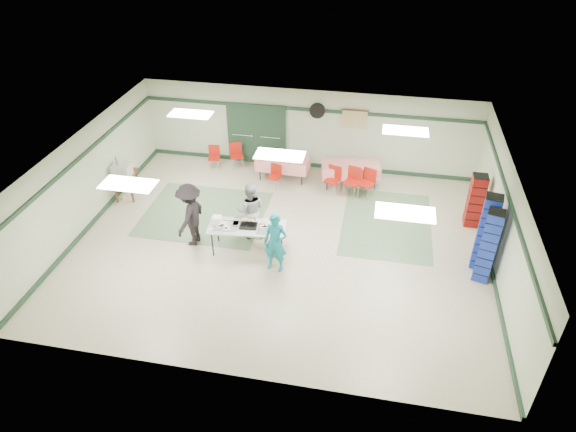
% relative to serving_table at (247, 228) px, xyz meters
% --- Properties ---
extents(floor, '(11.00, 11.00, 0.00)m').
position_rel_serving_table_xyz_m(floor, '(0.79, 0.45, -0.72)').
color(floor, '#BCAF97').
rests_on(floor, ground).
extents(ceiling, '(11.00, 11.00, 0.00)m').
position_rel_serving_table_xyz_m(ceiling, '(0.79, 0.45, 1.98)').
color(ceiling, silver).
rests_on(ceiling, wall_back).
extents(wall_back, '(11.00, 0.00, 11.00)m').
position_rel_serving_table_xyz_m(wall_back, '(0.79, 4.95, 0.63)').
color(wall_back, '#B7BFA3').
rests_on(wall_back, floor).
extents(wall_front, '(11.00, 0.00, 11.00)m').
position_rel_serving_table_xyz_m(wall_front, '(0.79, -4.05, 0.63)').
color(wall_front, '#B7BFA3').
rests_on(wall_front, floor).
extents(wall_left, '(0.00, 9.00, 9.00)m').
position_rel_serving_table_xyz_m(wall_left, '(-4.71, 0.45, 0.63)').
color(wall_left, '#B7BFA3').
rests_on(wall_left, floor).
extents(wall_right, '(0.00, 9.00, 9.00)m').
position_rel_serving_table_xyz_m(wall_right, '(6.29, 0.45, 0.63)').
color(wall_right, '#B7BFA3').
rests_on(wall_right, floor).
extents(trim_back, '(11.00, 0.06, 0.10)m').
position_rel_serving_table_xyz_m(trim_back, '(0.79, 4.92, 1.33)').
color(trim_back, '#1E3727').
rests_on(trim_back, wall_back).
extents(baseboard_back, '(11.00, 0.06, 0.12)m').
position_rel_serving_table_xyz_m(baseboard_back, '(0.79, 4.92, -0.66)').
color(baseboard_back, '#1E3727').
rests_on(baseboard_back, floor).
extents(trim_left, '(0.06, 9.00, 0.10)m').
position_rel_serving_table_xyz_m(trim_left, '(-4.68, 0.45, 1.33)').
color(trim_left, '#1E3727').
rests_on(trim_left, wall_back).
extents(baseboard_left, '(0.06, 9.00, 0.12)m').
position_rel_serving_table_xyz_m(baseboard_left, '(-4.68, 0.45, -0.66)').
color(baseboard_left, '#1E3727').
rests_on(baseboard_left, floor).
extents(trim_right, '(0.06, 9.00, 0.10)m').
position_rel_serving_table_xyz_m(trim_right, '(6.26, 0.45, 1.33)').
color(trim_right, '#1E3727').
rests_on(trim_right, wall_back).
extents(baseboard_right, '(0.06, 9.00, 0.12)m').
position_rel_serving_table_xyz_m(baseboard_right, '(6.26, 0.45, -0.66)').
color(baseboard_right, '#1E3727').
rests_on(baseboard_right, floor).
extents(green_patch_a, '(3.50, 3.00, 0.01)m').
position_rel_serving_table_xyz_m(green_patch_a, '(-1.71, 1.45, -0.72)').
color(green_patch_a, slate).
rests_on(green_patch_a, floor).
extents(green_patch_b, '(2.50, 3.50, 0.01)m').
position_rel_serving_table_xyz_m(green_patch_b, '(3.59, 1.95, -0.72)').
color(green_patch_b, slate).
rests_on(green_patch_b, floor).
extents(double_door_left, '(0.90, 0.06, 2.10)m').
position_rel_serving_table_xyz_m(double_door_left, '(-1.41, 4.89, 0.33)').
color(double_door_left, gray).
rests_on(double_door_left, floor).
extents(double_door_right, '(0.90, 0.06, 2.10)m').
position_rel_serving_table_xyz_m(double_door_right, '(-0.46, 4.89, 0.33)').
color(double_door_right, gray).
rests_on(double_door_right, floor).
extents(door_frame, '(2.00, 0.03, 2.15)m').
position_rel_serving_table_xyz_m(door_frame, '(-0.94, 4.87, 0.33)').
color(door_frame, '#1E3727').
rests_on(door_frame, floor).
extents(wall_fan, '(0.50, 0.10, 0.50)m').
position_rel_serving_table_xyz_m(wall_fan, '(1.09, 4.89, 1.33)').
color(wall_fan, black).
rests_on(wall_fan, wall_back).
extents(scroll_banner, '(0.80, 0.02, 0.60)m').
position_rel_serving_table_xyz_m(scroll_banner, '(2.29, 4.89, 1.13)').
color(scroll_banner, tan).
rests_on(scroll_banner, wall_back).
extents(serving_table, '(2.08, 1.01, 0.76)m').
position_rel_serving_table_xyz_m(serving_table, '(0.00, 0.00, 0.00)').
color(serving_table, '#AEAEA9').
rests_on(serving_table, floor).
extents(sheet_tray_right, '(0.59, 0.47, 0.02)m').
position_rel_serving_table_xyz_m(sheet_tray_right, '(0.59, -0.03, 0.05)').
color(sheet_tray_right, silver).
rests_on(sheet_tray_right, serving_table).
extents(sheet_tray_mid, '(0.61, 0.49, 0.02)m').
position_rel_serving_table_xyz_m(sheet_tray_mid, '(-0.12, 0.16, 0.05)').
color(sheet_tray_mid, silver).
rests_on(sheet_tray_mid, serving_table).
extents(sheet_tray_left, '(0.66, 0.53, 0.02)m').
position_rel_serving_table_xyz_m(sheet_tray_left, '(-0.54, -0.09, 0.05)').
color(sheet_tray_left, silver).
rests_on(sheet_tray_left, serving_table).
extents(baking_pan, '(0.47, 0.32, 0.08)m').
position_rel_serving_table_xyz_m(baking_pan, '(0.05, -0.01, 0.08)').
color(baking_pan, black).
rests_on(baking_pan, serving_table).
extents(foam_box_stack, '(0.25, 0.24, 0.21)m').
position_rel_serving_table_xyz_m(foam_box_stack, '(-0.80, -0.01, 0.15)').
color(foam_box_stack, white).
rests_on(foam_box_stack, serving_table).
extents(volunteer_teal, '(0.63, 0.45, 1.63)m').
position_rel_serving_table_xyz_m(volunteer_teal, '(0.89, -0.61, 0.10)').
color(volunteer_teal, teal).
rests_on(volunteer_teal, floor).
extents(volunteer_grey, '(0.90, 0.76, 1.65)m').
position_rel_serving_table_xyz_m(volunteer_grey, '(-0.08, 0.66, 0.10)').
color(volunteer_grey, gray).
rests_on(volunteer_grey, floor).
extents(volunteer_dark, '(0.83, 1.25, 1.80)m').
position_rel_serving_table_xyz_m(volunteer_dark, '(-1.54, 0.05, 0.18)').
color(volunteer_dark, black).
rests_on(volunteer_dark, floor).
extents(dining_table_a, '(1.91, 1.10, 0.77)m').
position_rel_serving_table_xyz_m(dining_table_a, '(2.35, 3.93, -0.15)').
color(dining_table_a, red).
rests_on(dining_table_a, floor).
extents(dining_table_b, '(1.70, 0.81, 0.77)m').
position_rel_serving_table_xyz_m(dining_table_b, '(0.15, 3.93, -0.15)').
color(dining_table_b, red).
rests_on(dining_table_b, floor).
extents(chair_a, '(0.55, 0.55, 0.93)m').
position_rel_serving_table_xyz_m(chair_a, '(2.47, 3.37, -0.15)').
color(chair_a, '#B7210E').
rests_on(chair_a, floor).
extents(chair_b, '(0.53, 0.53, 0.90)m').
position_rel_serving_table_xyz_m(chair_b, '(1.87, 3.37, -0.17)').
color(chair_b, '#B7210E').
rests_on(chair_b, floor).
extents(chair_c, '(0.57, 0.57, 0.92)m').
position_rel_serving_table_xyz_m(chair_c, '(2.93, 3.37, -0.15)').
color(chair_c, '#B7210E').
rests_on(chair_c, floor).
extents(chair_d, '(0.43, 0.43, 0.78)m').
position_rel_serving_table_xyz_m(chair_d, '(0.02, 3.36, -0.25)').
color(chair_d, '#B7210E').
rests_on(chair_d, floor).
extents(chair_loose_a, '(0.55, 0.55, 0.89)m').
position_rel_serving_table_xyz_m(chair_loose_a, '(-1.54, 4.41, -0.18)').
color(chair_loose_a, '#B7210E').
rests_on(chair_loose_a, floor).
extents(chair_loose_b, '(0.43, 0.44, 0.81)m').
position_rel_serving_table_xyz_m(chair_loose_b, '(-2.25, 4.21, -0.23)').
color(chair_loose_b, '#B7210E').
rests_on(chair_loose_b, floor).
extents(crate_stack_blue_a, '(0.47, 0.47, 2.08)m').
position_rel_serving_table_xyz_m(crate_stack_blue_a, '(5.94, 0.48, 0.32)').
color(crate_stack_blue_a, '#1A3B9E').
rests_on(crate_stack_blue_a, floor).
extents(crate_stack_red, '(0.41, 0.41, 1.58)m').
position_rel_serving_table_xyz_m(crate_stack_red, '(5.94, 2.38, 0.07)').
color(crate_stack_red, maroon).
rests_on(crate_stack_red, floor).
extents(crate_stack_blue_b, '(0.46, 0.46, 1.98)m').
position_rel_serving_table_xyz_m(crate_stack_blue_b, '(5.94, -0.02, 0.27)').
color(crate_stack_blue_b, '#1A3B9E').
rests_on(crate_stack_blue_b, floor).
extents(printer_table, '(0.78, 1.02, 0.74)m').
position_rel_serving_table_xyz_m(printer_table, '(-4.36, 1.96, -0.08)').
color(printer_table, brown).
rests_on(printer_table, floor).
extents(office_printer, '(0.55, 0.49, 0.41)m').
position_rel_serving_table_xyz_m(office_printer, '(-4.36, 1.86, 0.23)').
color(office_printer, '#B0B1AC').
rests_on(office_printer, printer_table).
extents(broom, '(0.07, 0.23, 1.40)m').
position_rel_serving_table_xyz_m(broom, '(-4.44, 1.88, 0.01)').
color(broom, brown).
rests_on(broom, floor).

